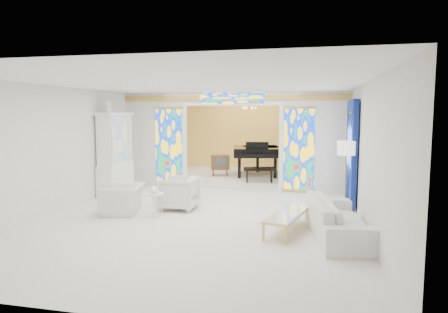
% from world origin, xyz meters
% --- Properties ---
extents(floor, '(12.00, 12.00, 0.00)m').
position_xyz_m(floor, '(0.00, 0.00, 0.00)').
color(floor, white).
rests_on(floor, ground).
extents(ceiling, '(7.00, 12.00, 0.02)m').
position_xyz_m(ceiling, '(0.00, 0.00, 3.00)').
color(ceiling, white).
rests_on(ceiling, wall_back).
extents(wall_back, '(7.00, 0.02, 3.00)m').
position_xyz_m(wall_back, '(0.00, 6.00, 1.50)').
color(wall_back, silver).
rests_on(wall_back, floor).
extents(wall_front, '(7.00, 0.02, 3.00)m').
position_xyz_m(wall_front, '(0.00, -6.00, 1.50)').
color(wall_front, silver).
rests_on(wall_front, floor).
extents(wall_left, '(0.02, 12.00, 3.00)m').
position_xyz_m(wall_left, '(-3.50, 0.00, 1.50)').
color(wall_left, silver).
rests_on(wall_left, floor).
extents(wall_right, '(0.02, 12.00, 3.00)m').
position_xyz_m(wall_right, '(3.50, 0.00, 1.50)').
color(wall_right, silver).
rests_on(wall_right, floor).
extents(partition_wall, '(7.00, 0.22, 3.00)m').
position_xyz_m(partition_wall, '(0.00, 2.00, 1.65)').
color(partition_wall, silver).
rests_on(partition_wall, floor).
extents(stained_glass_left, '(0.90, 0.04, 2.40)m').
position_xyz_m(stained_glass_left, '(-2.03, 1.89, 1.30)').
color(stained_glass_left, gold).
rests_on(stained_glass_left, partition_wall).
extents(stained_glass_right, '(0.90, 0.04, 2.40)m').
position_xyz_m(stained_glass_right, '(2.03, 1.89, 1.30)').
color(stained_glass_right, gold).
rests_on(stained_glass_right, partition_wall).
extents(stained_glass_transom, '(2.00, 0.04, 0.34)m').
position_xyz_m(stained_glass_transom, '(0.00, 1.89, 2.82)').
color(stained_glass_transom, gold).
rests_on(stained_glass_transom, partition_wall).
extents(alcove_platform, '(6.80, 3.80, 0.18)m').
position_xyz_m(alcove_platform, '(0.00, 4.10, 0.09)').
color(alcove_platform, white).
rests_on(alcove_platform, floor).
extents(gold_curtain_back, '(6.70, 0.10, 2.90)m').
position_xyz_m(gold_curtain_back, '(0.00, 5.88, 1.50)').
color(gold_curtain_back, '#E8AD50').
rests_on(gold_curtain_back, wall_back).
extents(chandelier, '(0.48, 0.48, 0.30)m').
position_xyz_m(chandelier, '(0.20, 4.00, 2.55)').
color(chandelier, gold).
rests_on(chandelier, ceiling).
extents(blue_drapes, '(0.14, 1.85, 2.65)m').
position_xyz_m(blue_drapes, '(3.40, 0.70, 1.58)').
color(blue_drapes, navy).
rests_on(blue_drapes, wall_right).
extents(china_cabinet, '(0.56, 1.46, 2.72)m').
position_xyz_m(china_cabinet, '(-3.22, 0.60, 1.17)').
color(china_cabinet, white).
rests_on(china_cabinet, floor).
extents(armchair_left, '(1.10, 1.20, 0.67)m').
position_xyz_m(armchair_left, '(-1.95, -1.48, 0.34)').
color(armchair_left, silver).
rests_on(armchair_left, floor).
extents(armchair_right, '(0.89, 0.86, 0.81)m').
position_xyz_m(armchair_right, '(-0.78, -0.82, 0.40)').
color(armchair_right, silver).
rests_on(armchair_right, floor).
extents(sofa, '(1.35, 2.60, 0.73)m').
position_xyz_m(sofa, '(2.95, -2.27, 0.36)').
color(sofa, silver).
rests_on(sofa, floor).
extents(side_table, '(0.56, 0.56, 0.54)m').
position_xyz_m(side_table, '(-1.11, -1.60, 0.35)').
color(side_table, white).
rests_on(side_table, floor).
extents(vase, '(0.24, 0.24, 0.20)m').
position_xyz_m(vase, '(-1.11, -1.60, 0.65)').
color(vase, silver).
rests_on(vase, side_table).
extents(coffee_table, '(0.91, 1.80, 0.38)m').
position_xyz_m(coffee_table, '(1.97, -2.13, 0.35)').
color(coffee_table, white).
rests_on(coffee_table, floor).
extents(floor_lamp, '(0.50, 0.50, 1.71)m').
position_xyz_m(floor_lamp, '(3.20, -0.20, 1.46)').
color(floor_lamp, gold).
rests_on(floor_lamp, floor).
extents(grand_piano, '(2.14, 3.28, 1.21)m').
position_xyz_m(grand_piano, '(0.58, 4.08, 1.00)').
color(grand_piano, black).
rests_on(grand_piano, alcove_platform).
extents(tv_console, '(0.73, 0.60, 0.72)m').
position_xyz_m(tv_console, '(-0.73, 3.47, 0.65)').
color(tv_console, brown).
rests_on(tv_console, alcove_platform).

